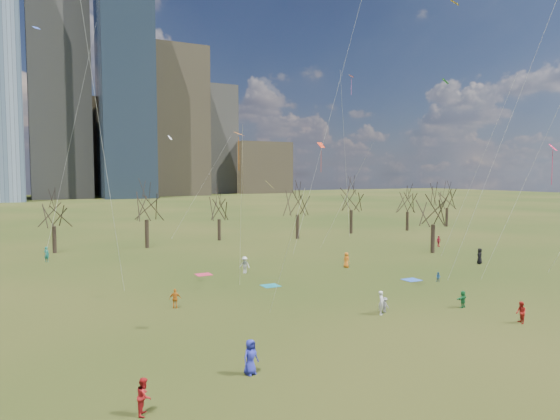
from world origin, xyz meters
name	(u,v)px	position (x,y,z in m)	size (l,w,h in m)	color
ground	(350,309)	(0.00, 0.00, 0.00)	(500.00, 500.00, 0.00)	black
downtown_skyline	(72,110)	(-2.43, 210.64, 39.01)	(212.50, 78.00, 118.00)	slate
bare_tree_row	(199,205)	(-0.09, 37.22, 6.12)	(113.04, 29.80, 9.50)	black
blanket_teal	(271,286)	(-1.94, 10.18, 0.01)	(1.60, 1.50, 0.03)	#167A89
blanket_navy	(411,280)	(11.73, 6.15, 0.01)	(1.60, 1.50, 0.03)	#2652B5
blanket_crimson	(204,274)	(-5.88, 18.11, 0.01)	(1.60, 1.50, 0.03)	#B82440
person_0	(251,357)	(-12.00, -8.04, 0.94)	(0.92, 0.60, 1.88)	#272CA9
person_1	(381,303)	(1.26, -2.23, 0.90)	(0.66, 0.43, 1.80)	silver
person_2	(144,396)	(-17.91, -9.93, 0.83)	(0.80, 0.63, 1.65)	#B4191C
person_3	(385,305)	(1.91, -1.85, 0.58)	(0.75, 0.43, 1.16)	slate
person_4	(175,299)	(-12.05, 6.51, 0.78)	(0.92, 0.38, 1.56)	orange
person_5	(463,299)	(8.23, -3.61, 0.68)	(1.26, 0.40, 1.36)	#1A783B
person_6	(480,256)	(24.93, 9.32, 0.93)	(0.91, 0.59, 1.86)	black
person_8	(438,277)	(13.41, 4.23, 0.48)	(0.47, 0.37, 0.97)	#225697
person_9	(245,265)	(-1.73, 16.88, 0.89)	(1.15, 0.66, 1.78)	silver
person_10	(439,241)	(31.04, 22.02, 0.79)	(0.92, 0.38, 1.57)	#B71A32
person_12	(346,260)	(9.69, 14.52, 0.87)	(0.85, 0.55, 1.74)	orange
person_13	(47,254)	(-20.22, 34.02, 0.92)	(0.67, 0.44, 1.84)	#1A776B
person_14	(521,313)	(8.60, -8.52, 0.79)	(0.76, 0.59, 1.57)	#B21E19
kites_airborne	(324,147)	(4.01, 10.30, 13.14)	(57.61, 48.73, 33.78)	orange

